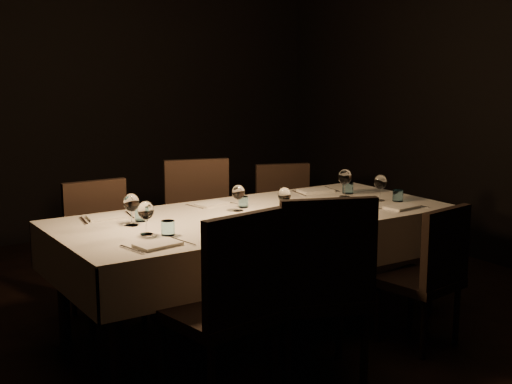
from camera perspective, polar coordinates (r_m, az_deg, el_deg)
room at (r=4.38m, az=-0.00°, el=7.71°), size 5.01×6.01×3.01m
dining_table at (r=4.50m, az=-0.00°, el=-2.67°), size 2.52×1.12×0.76m
chair_near_left at (r=3.55m, az=-2.20°, el=-8.68°), size 0.55×0.55×1.01m
place_setting_near_left at (r=3.90m, az=-8.12°, el=-2.61°), size 0.36×0.41×0.19m
chair_near_center at (r=3.78m, az=5.18°, el=-7.23°), size 0.65×0.65×1.04m
place_setting_near_center at (r=4.37m, az=3.07°, el=-1.17°), size 0.33×0.40×0.17m
chair_near_right at (r=4.38m, az=13.76°, el=-6.04°), size 0.48×0.48×0.88m
place_setting_near_right at (r=4.88m, az=10.73°, el=-0.06°), size 0.34×0.40×0.18m
chair_far_left at (r=4.89m, az=-12.24°, el=-4.00°), size 0.44×0.44×0.91m
place_setting_far_left at (r=4.30m, az=-10.35°, el=-1.43°), size 0.36×0.41×0.19m
chair_far_center at (r=5.20m, az=-4.48°, el=-2.47°), size 0.60×0.60×0.99m
place_setting_far_center at (r=4.62m, az=-1.99°, el=-0.52°), size 0.32×0.39×0.17m
chair_far_right at (r=5.62m, az=2.37°, el=-1.93°), size 0.56×0.56×0.90m
place_setting_far_right at (r=5.12m, az=6.46°, el=0.64°), size 0.37×0.42×0.20m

